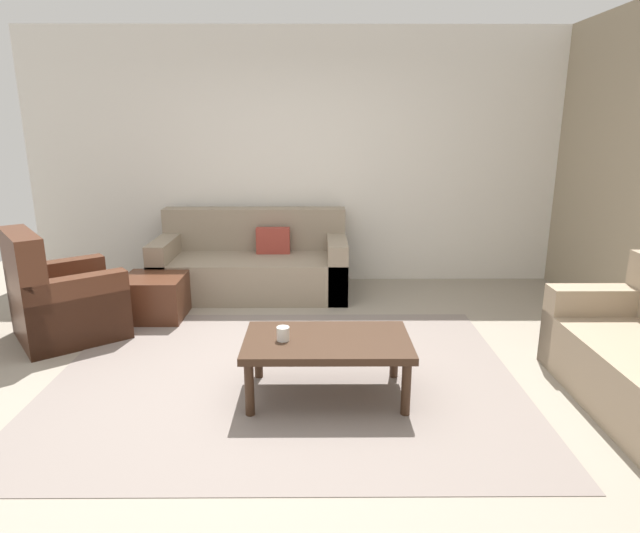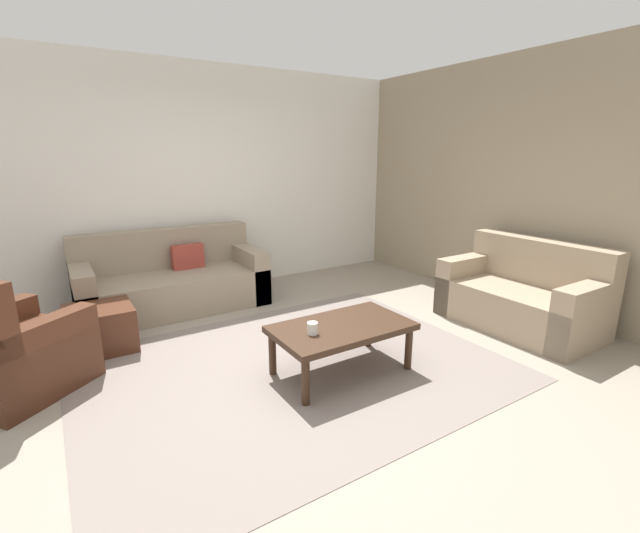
# 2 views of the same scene
# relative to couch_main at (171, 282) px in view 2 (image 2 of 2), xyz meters

# --- Properties ---
(ground_plane) EXTENTS (8.00, 8.00, 0.00)m
(ground_plane) POSITION_rel_couch_main_xyz_m (0.46, -2.08, -0.30)
(ground_plane) COLOR gray
(rear_partition) EXTENTS (6.00, 0.12, 2.80)m
(rear_partition) POSITION_rel_couch_main_xyz_m (0.46, 0.52, 1.10)
(rear_partition) COLOR silver
(rear_partition) RESTS_ON ground_plane
(stone_feature_panel) EXTENTS (0.12, 5.20, 2.80)m
(stone_feature_panel) POSITION_rel_couch_main_xyz_m (3.46, -2.08, 1.10)
(stone_feature_panel) COLOR gray
(stone_feature_panel) RESTS_ON ground_plane
(area_rug) EXTENTS (3.33, 2.61, 0.01)m
(area_rug) POSITION_rel_couch_main_xyz_m (0.46, -2.08, -0.29)
(area_rug) COLOR gray
(area_rug) RESTS_ON ground_plane
(couch_main) EXTENTS (2.01, 0.94, 0.88)m
(couch_main) POSITION_rel_couch_main_xyz_m (0.00, 0.00, 0.00)
(couch_main) COLOR gray
(couch_main) RESTS_ON ground_plane
(couch_loveseat) EXTENTS (0.84, 1.49, 0.88)m
(couch_loveseat) POSITION_rel_couch_main_xyz_m (2.92, -2.53, 0.00)
(couch_loveseat) COLOR gray
(couch_loveseat) RESTS_ON ground_plane
(armchair_leather) EXTENTS (1.12, 1.12, 0.95)m
(armchair_leather) POSITION_rel_couch_main_xyz_m (-1.50, -1.32, 0.01)
(armchair_leather) COLOR #4C2819
(armchair_leather) RESTS_ON ground_plane
(ottoman) EXTENTS (0.56, 0.56, 0.40)m
(ottoman) POSITION_rel_couch_main_xyz_m (-0.84, -0.82, -0.10)
(ottoman) COLOR #4C2819
(ottoman) RESTS_ON ground_plane
(coffee_table) EXTENTS (1.10, 0.64, 0.41)m
(coffee_table) POSITION_rel_couch_main_xyz_m (0.76, -2.35, 0.06)
(coffee_table) COLOR #382316
(coffee_table) RESTS_ON ground_plane
(cup) EXTENTS (0.08, 0.08, 0.09)m
(cup) POSITION_rel_couch_main_xyz_m (0.47, -2.37, 0.16)
(cup) COLOR white
(cup) RESTS_ON coffee_table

